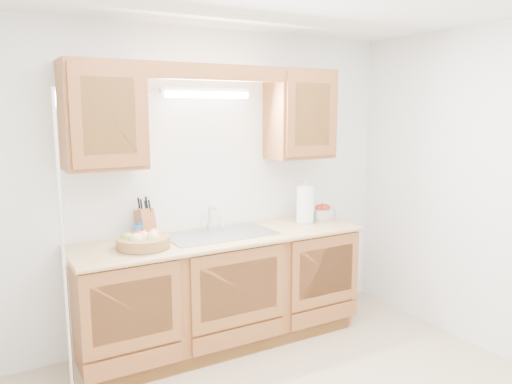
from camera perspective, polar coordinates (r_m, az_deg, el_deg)
room at (r=2.84m, az=6.43°, el=-3.22°), size 3.52×3.50×2.50m
base_cabinets at (r=4.07m, az=-3.99°, el=-11.16°), size 2.20×0.60×0.86m
countertop at (r=3.92m, az=-3.97°, el=-5.20°), size 2.30×0.63×0.04m
upper_cabinet_left at (r=3.66m, az=-17.11°, el=8.34°), size 0.55×0.33×0.75m
upper_cabinet_right at (r=4.34m, az=5.03°, el=8.83°), size 0.55×0.33×0.75m
valance at (r=3.81m, az=-4.22°, el=13.50°), size 2.20×0.05×0.12m
fluorescent_fixture at (r=4.00m, az=-5.63°, el=11.23°), size 0.76×0.08×0.08m
sink at (r=3.95m, az=-4.09°, el=-5.86°), size 0.84×0.46×0.36m
wire_shelf_pole at (r=3.32m, az=-21.13°, el=-6.41°), size 0.03×0.03×2.00m
outlet_plate at (r=4.60m, az=5.03°, el=0.41°), size 0.08×0.01×0.12m
fruit_basket at (r=3.63m, az=-12.78°, el=-5.42°), size 0.41×0.41×0.12m
knife_block at (r=3.88m, az=-12.52°, el=-3.48°), size 0.14×0.20×0.32m
orange_canister at (r=3.93m, az=-12.74°, el=-3.37°), size 0.09×0.09×0.23m
soap_bottle at (r=3.84m, az=-13.09°, el=-4.06°), size 0.08×0.08×0.18m
sponge at (r=3.95m, az=-12.69°, el=-4.84°), size 0.12×0.08×0.02m
paper_towel at (r=4.30m, az=5.65°, el=-1.48°), size 0.18×0.18×0.37m
apple_bowl at (r=4.50m, az=7.50°, el=-2.33°), size 0.34×0.34×0.13m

